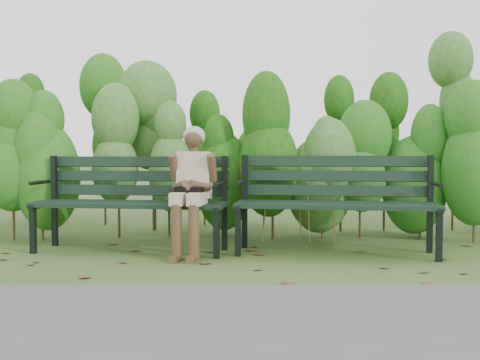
{
  "coord_description": "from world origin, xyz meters",
  "views": [
    {
      "loc": [
        -0.01,
        -5.17,
        1.04
      ],
      "look_at": [
        0.0,
        0.35,
        0.75
      ],
      "focal_mm": 42.0,
      "sensor_mm": 36.0,
      "label": 1
    }
  ],
  "objects": [
    {
      "name": "ground",
      "position": [
        0.0,
        0.0,
        0.0
      ],
      "size": [
        80.0,
        80.0,
        0.0
      ],
      "primitive_type": "plane",
      "color": "#2D4A1C"
    },
    {
      "name": "footpath",
      "position": [
        0.0,
        -2.2,
        0.01
      ],
      "size": [
        60.0,
        2.5,
        0.01
      ],
      "primitive_type": "cube",
      "color": "#474749",
      "rests_on": "ground"
    },
    {
      "name": "hedge_band",
      "position": [
        0.0,
        1.86,
        1.26
      ],
      "size": [
        11.04,
        1.67,
        2.42
      ],
      "color": "#47381E",
      "rests_on": "ground"
    },
    {
      "name": "leaf_litter",
      "position": [
        0.02,
        -0.15,
        0.0
      ],
      "size": [
        5.93,
        2.22,
        0.01
      ],
      "color": "brown",
      "rests_on": "ground"
    },
    {
      "name": "bench_left",
      "position": [
        -1.11,
        0.66,
        0.58
      ],
      "size": [
        2.04,
        0.92,
        0.99
      ],
      "color": "black",
      "rests_on": "ground"
    },
    {
      "name": "bench_right",
      "position": [
        0.97,
        0.5,
        0.59
      ],
      "size": [
        2.06,
        0.94,
        1.0
      ],
      "color": "black",
      "rests_on": "ground"
    },
    {
      "name": "seated_woman",
      "position": [
        -0.48,
        0.37,
        0.74
      ],
      "size": [
        0.5,
        0.73,
        1.29
      ],
      "color": "#CDB098",
      "rests_on": "ground"
    }
  ]
}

